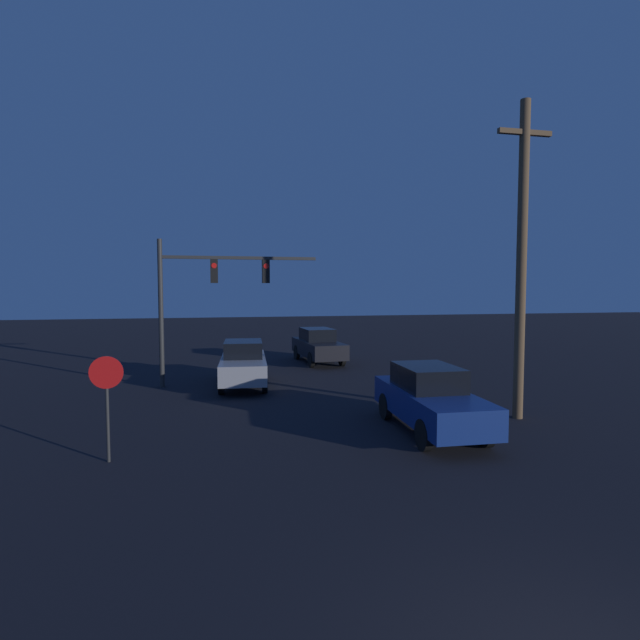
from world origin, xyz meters
TOP-DOWN VIEW (x-y plane):
  - car_near at (2.11, 8.24)m, footprint 1.82×4.61m
  - car_mid at (-2.24, 15.38)m, footprint 1.98×4.66m
  - car_far at (1.78, 20.54)m, footprint 1.97×4.66m
  - traffic_signal_mast at (-3.60, 15.73)m, footprint 5.96×0.30m
  - stop_sign at (-5.60, 7.57)m, footprint 0.69×0.07m
  - utility_pole at (5.13, 8.92)m, footprint 1.62×0.28m

SIDE VIEW (x-z plane):
  - car_near at x=2.11m, z-range 0.01..1.71m
  - car_mid at x=-2.24m, z-range 0.01..1.71m
  - car_far at x=1.78m, z-range 0.01..1.71m
  - stop_sign at x=-5.60m, z-range 0.45..2.74m
  - traffic_signal_mast at x=-3.60m, z-range 1.00..6.53m
  - utility_pole at x=5.13m, z-range 0.15..9.06m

